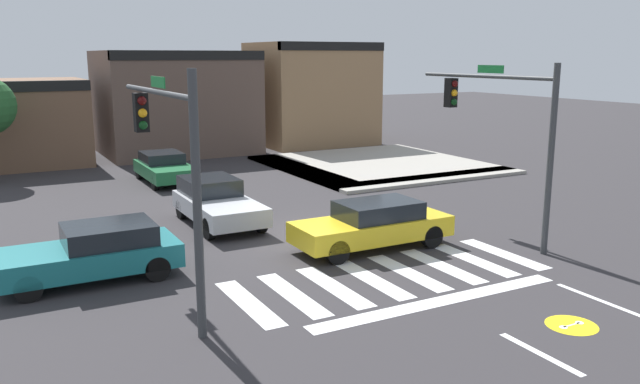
{
  "coord_description": "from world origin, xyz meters",
  "views": [
    {
      "loc": [
        -9.02,
        -17.4,
        5.53
      ],
      "look_at": [
        0.89,
        0.93,
        1.09
      ],
      "focal_mm": 36.03,
      "sensor_mm": 36.0,
      "label": 1
    }
  ],
  "objects_px": {
    "car_green": "(164,167)",
    "car_silver": "(217,202)",
    "car_yellow": "(373,224)",
    "traffic_signal_southwest": "(167,145)",
    "traffic_signal_southeast": "(499,117)",
    "car_teal": "(94,252)"
  },
  "relations": [
    {
      "from": "car_green",
      "to": "car_silver",
      "type": "bearing_deg",
      "value": -2.77
    },
    {
      "from": "car_silver",
      "to": "car_green",
      "type": "distance_m",
      "value": 7.98
    },
    {
      "from": "car_yellow",
      "to": "traffic_signal_southwest",
      "type": "bearing_deg",
      "value": 13.02
    },
    {
      "from": "traffic_signal_southwest",
      "to": "car_green",
      "type": "xyz_separation_m",
      "value": [
        3.65,
        14.3,
        -2.96
      ]
    },
    {
      "from": "traffic_signal_southwest",
      "to": "car_silver",
      "type": "relative_size",
      "value": 1.3
    },
    {
      "from": "car_yellow",
      "to": "traffic_signal_southeast",
      "type": "bearing_deg",
      "value": 169.8
    },
    {
      "from": "traffic_signal_southeast",
      "to": "car_silver",
      "type": "xyz_separation_m",
      "value": [
        -7.05,
        5.59,
        -2.99
      ]
    },
    {
      "from": "car_yellow",
      "to": "car_green",
      "type": "bearing_deg",
      "value": -78.21
    },
    {
      "from": "car_silver",
      "to": "car_green",
      "type": "height_order",
      "value": "car_silver"
    },
    {
      "from": "car_teal",
      "to": "car_green",
      "type": "relative_size",
      "value": 1.04
    },
    {
      "from": "traffic_signal_southeast",
      "to": "car_teal",
      "type": "distance_m",
      "value": 12.12
    },
    {
      "from": "car_green",
      "to": "car_yellow",
      "type": "relative_size",
      "value": 0.89
    },
    {
      "from": "car_teal",
      "to": "car_yellow",
      "type": "relative_size",
      "value": 0.93
    },
    {
      "from": "traffic_signal_southwest",
      "to": "car_silver",
      "type": "distance_m",
      "value": 7.69
    },
    {
      "from": "traffic_signal_southwest",
      "to": "car_silver",
      "type": "height_order",
      "value": "traffic_signal_southwest"
    },
    {
      "from": "traffic_signal_southwest",
      "to": "car_yellow",
      "type": "bearing_deg",
      "value": -76.98
    },
    {
      "from": "car_silver",
      "to": "car_green",
      "type": "xyz_separation_m",
      "value": [
        0.39,
        7.97,
        -0.07
      ]
    },
    {
      "from": "traffic_signal_southeast",
      "to": "traffic_signal_southwest",
      "type": "bearing_deg",
      "value": 94.15
    },
    {
      "from": "traffic_signal_southeast",
      "to": "car_green",
      "type": "xyz_separation_m",
      "value": [
        -6.66,
        13.56,
        -3.06
      ]
    },
    {
      "from": "car_green",
      "to": "car_teal",
      "type": "bearing_deg",
      "value": -22.79
    },
    {
      "from": "traffic_signal_southeast",
      "to": "car_green",
      "type": "relative_size",
      "value": 1.38
    },
    {
      "from": "car_teal",
      "to": "car_green",
      "type": "xyz_separation_m",
      "value": [
        4.94,
        11.77,
        -0.05
      ]
    }
  ]
}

